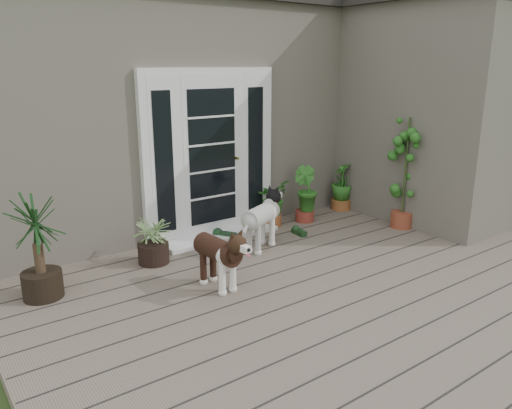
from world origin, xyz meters
TOP-DOWN VIEW (x-y plane):
  - deck at (0.00, 0.40)m, footprint 6.20×4.60m
  - house_main at (0.00, 4.65)m, footprint 7.40×4.00m
  - roof_main at (0.00, 4.65)m, footprint 7.60×4.20m
  - house_wing at (2.90, 1.50)m, footprint 1.60×2.40m
  - door_unit at (-0.20, 2.60)m, footprint 1.90×0.14m
  - door_step at (-0.20, 2.40)m, footprint 1.60×0.40m
  - brindle_dog at (-1.03, 1.12)m, footprint 0.36×0.74m
  - white_dog at (-0.03, 1.75)m, footprint 0.82×0.61m
  - spider_plant at (-1.27, 2.12)m, footprint 0.69×0.69m
  - yucca at (-2.52, 1.95)m, footprint 0.81×0.81m
  - herb_a at (0.67, 2.40)m, footprint 0.59×0.59m
  - herb_b at (1.16, 2.28)m, footprint 0.45×0.45m
  - herb_c at (2.02, 2.40)m, footprint 0.54×0.54m
  - sapling at (2.06, 1.28)m, footprint 0.52×0.52m
  - clog_left at (-0.17, 2.34)m, footprint 0.32×0.38m
  - clog_right at (0.71, 1.88)m, footprint 0.16×0.29m

SIDE VIEW (x-z plane):
  - deck at x=0.00m, z-range 0.00..0.12m
  - door_step at x=-0.20m, z-range 0.12..0.17m
  - clog_right at x=0.71m, z-range 0.12..0.20m
  - clog_left at x=-0.17m, z-range 0.12..0.22m
  - herb_a at x=0.67m, z-range 0.12..0.69m
  - herb_b at x=1.16m, z-range 0.12..0.71m
  - herb_c at x=2.02m, z-range 0.12..0.72m
  - brindle_dog at x=-1.03m, z-range 0.12..0.72m
  - spider_plant at x=-1.27m, z-range 0.12..0.75m
  - white_dog at x=-0.03m, z-range 0.12..0.75m
  - yucca at x=-2.52m, z-range 0.12..1.16m
  - sapling at x=2.06m, z-range 0.12..1.69m
  - door_unit at x=-0.20m, z-range 0.12..2.27m
  - house_main at x=0.00m, z-range 0.00..3.10m
  - house_wing at x=2.90m, z-range 0.00..3.10m
  - roof_main at x=0.00m, z-range 3.10..3.30m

